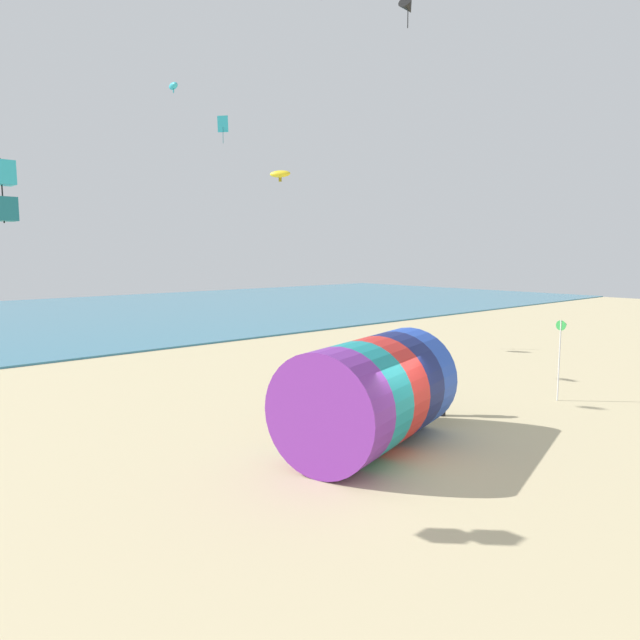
{
  "coord_description": "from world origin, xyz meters",
  "views": [
    {
      "loc": [
        -10.56,
        -9.26,
        5.18
      ],
      "look_at": [
        0.22,
        2.88,
        3.28
      ],
      "focal_mm": 32.0,
      "sensor_mm": 36.0,
      "label": 1
    }
  ],
  "objects_px": {
    "kite_yellow_parafoil": "(280,174)",
    "kite_black_delta": "(408,7)",
    "kite_handler": "(442,388)",
    "kite_cyan_parafoil": "(173,86)",
    "kite_cyan_diamond": "(223,124)",
    "beach_flag": "(563,329)",
    "giant_inflatable_tube": "(371,394)",
    "kite_cyan_box": "(2,191)"
  },
  "relations": [
    {
      "from": "kite_handler",
      "to": "kite_cyan_parafoil",
      "type": "xyz_separation_m",
      "value": [
        -3.21,
        11.29,
        11.05
      ]
    },
    {
      "from": "kite_cyan_box",
      "to": "kite_black_delta",
      "type": "distance_m",
      "value": 15.07
    },
    {
      "from": "kite_cyan_box",
      "to": "kite_cyan_diamond",
      "type": "bearing_deg",
      "value": 46.95
    },
    {
      "from": "kite_yellow_parafoil",
      "to": "kite_black_delta",
      "type": "xyz_separation_m",
      "value": [
        -2.93,
        -10.98,
        4.18
      ]
    },
    {
      "from": "giant_inflatable_tube",
      "to": "kite_cyan_box",
      "type": "height_order",
      "value": "kite_cyan_box"
    },
    {
      "from": "kite_handler",
      "to": "kite_cyan_box",
      "type": "bearing_deg",
      "value": 175.31
    },
    {
      "from": "giant_inflatable_tube",
      "to": "kite_cyan_parafoil",
      "type": "height_order",
      "value": "kite_cyan_parafoil"
    },
    {
      "from": "giant_inflatable_tube",
      "to": "beach_flag",
      "type": "relative_size",
      "value": 2.04
    },
    {
      "from": "kite_black_delta",
      "to": "kite_cyan_diamond",
      "type": "xyz_separation_m",
      "value": [
        1.29,
        13.86,
        -1.43
      ]
    },
    {
      "from": "giant_inflatable_tube",
      "to": "beach_flag",
      "type": "height_order",
      "value": "giant_inflatable_tube"
    },
    {
      "from": "kite_cyan_parafoil",
      "to": "kite_cyan_diamond",
      "type": "relative_size",
      "value": 0.57
    },
    {
      "from": "kite_cyan_parafoil",
      "to": "kite_yellow_parafoil",
      "type": "xyz_separation_m",
      "value": [
        7.2,
        2.27,
        -2.63
      ]
    },
    {
      "from": "kite_cyan_box",
      "to": "beach_flag",
      "type": "distance_m",
      "value": 17.48
    },
    {
      "from": "kite_black_delta",
      "to": "kite_cyan_box",
      "type": "bearing_deg",
      "value": -173.08
    },
    {
      "from": "kite_black_delta",
      "to": "kite_handler",
      "type": "bearing_deg",
      "value": -112.41
    },
    {
      "from": "beach_flag",
      "to": "kite_cyan_parafoil",
      "type": "bearing_deg",
      "value": 121.89
    },
    {
      "from": "kite_yellow_parafoil",
      "to": "kite_cyan_diamond",
      "type": "xyz_separation_m",
      "value": [
        -1.64,
        2.88,
        2.75
      ]
    },
    {
      "from": "kite_handler",
      "to": "beach_flag",
      "type": "distance_m",
      "value": 5.32
    },
    {
      "from": "kite_cyan_diamond",
      "to": "beach_flag",
      "type": "xyz_separation_m",
      "value": [
        2.45,
        -18.02,
        -9.53
      ]
    },
    {
      "from": "kite_yellow_parafoil",
      "to": "kite_black_delta",
      "type": "height_order",
      "value": "kite_black_delta"
    },
    {
      "from": "kite_black_delta",
      "to": "giant_inflatable_tube",
      "type": "bearing_deg",
      "value": -147.77
    },
    {
      "from": "kite_cyan_parafoil",
      "to": "kite_cyan_diamond",
      "type": "xyz_separation_m",
      "value": [
        5.56,
        5.15,
        0.13
      ]
    },
    {
      "from": "kite_yellow_parafoil",
      "to": "kite_cyan_diamond",
      "type": "height_order",
      "value": "kite_cyan_diamond"
    },
    {
      "from": "kite_handler",
      "to": "kite_cyan_parafoil",
      "type": "height_order",
      "value": "kite_cyan_parafoil"
    },
    {
      "from": "kite_cyan_diamond",
      "to": "kite_handler",
      "type": "bearing_deg",
      "value": -98.15
    },
    {
      "from": "kite_handler",
      "to": "beach_flag",
      "type": "bearing_deg",
      "value": -18.22
    },
    {
      "from": "kite_handler",
      "to": "kite_cyan_parafoil",
      "type": "bearing_deg",
      "value": 105.85
    },
    {
      "from": "kite_handler",
      "to": "kite_black_delta",
      "type": "height_order",
      "value": "kite_black_delta"
    },
    {
      "from": "giant_inflatable_tube",
      "to": "kite_black_delta",
      "type": "height_order",
      "value": "kite_black_delta"
    },
    {
      "from": "kite_black_delta",
      "to": "beach_flag",
      "type": "relative_size",
      "value": 0.36
    },
    {
      "from": "kite_yellow_parafoil",
      "to": "kite_cyan_diamond",
      "type": "bearing_deg",
      "value": 119.7
    },
    {
      "from": "kite_cyan_parafoil",
      "to": "kite_yellow_parafoil",
      "type": "distance_m",
      "value": 8.0
    },
    {
      "from": "kite_black_delta",
      "to": "kite_cyan_diamond",
      "type": "height_order",
      "value": "kite_black_delta"
    },
    {
      "from": "beach_flag",
      "to": "kite_cyan_diamond",
      "type": "bearing_deg",
      "value": 97.73
    },
    {
      "from": "giant_inflatable_tube",
      "to": "kite_yellow_parafoil",
      "type": "height_order",
      "value": "kite_yellow_parafoil"
    },
    {
      "from": "kite_yellow_parafoil",
      "to": "kite_cyan_parafoil",
      "type": "bearing_deg",
      "value": -162.51
    },
    {
      "from": "kite_cyan_parafoil",
      "to": "kite_yellow_parafoil",
      "type": "relative_size",
      "value": 0.65
    },
    {
      "from": "kite_cyan_box",
      "to": "kite_cyan_diamond",
      "type": "xyz_separation_m",
      "value": [
        14.43,
        15.45,
        5.77
      ]
    },
    {
      "from": "giant_inflatable_tube",
      "to": "kite_handler",
      "type": "height_order",
      "value": "giant_inflatable_tube"
    },
    {
      "from": "kite_cyan_diamond",
      "to": "beach_flag",
      "type": "height_order",
      "value": "kite_cyan_diamond"
    },
    {
      "from": "kite_cyan_diamond",
      "to": "beach_flag",
      "type": "bearing_deg",
      "value": -82.27
    },
    {
      "from": "kite_cyan_diamond",
      "to": "kite_yellow_parafoil",
      "type": "bearing_deg",
      "value": -60.3
    }
  ]
}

